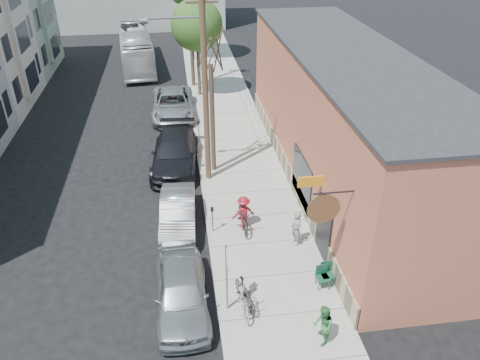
{
  "coord_description": "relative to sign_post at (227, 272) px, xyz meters",
  "views": [
    {
      "loc": [
        1.15,
        -15.14,
        12.42
      ],
      "look_at": [
        3.7,
        2.95,
        1.5
      ],
      "focal_mm": 35.0,
      "sensor_mm": 36.0,
      "label": 1
    }
  ],
  "objects": [
    {
      "name": "bus",
      "position": [
        -4.45,
        29.3,
        -0.34
      ],
      "size": [
        3.56,
        10.94,
        2.99
      ],
      "primitive_type": "imported",
      "rotation": [
        0.0,
        0.0,
        0.1
      ],
      "color": "white",
      "rests_on": "ground"
    },
    {
      "name": "sidewalk",
      "position": [
        1.9,
        14.43,
        -1.76
      ],
      "size": [
        4.5,
        58.0,
        0.15
      ],
      "primitive_type": "cube",
      "color": "#A3A397",
      "rests_on": "ground"
    },
    {
      "name": "sign_post",
      "position": [
        0.0,
        0.0,
        0.0
      ],
      "size": [
        0.07,
        0.45,
        2.8
      ],
      "color": "slate",
      "rests_on": "sidewalk"
    },
    {
      "name": "patio_chair_a",
      "position": [
        3.59,
        0.58,
        -1.24
      ],
      "size": [
        0.56,
        0.56,
        0.88
      ],
      "primitive_type": null,
      "rotation": [
        0.0,
        0.0,
        0.13
      ],
      "color": "#12422D",
      "rests_on": "sidewalk"
    },
    {
      "name": "patio_chair_b",
      "position": [
        3.8,
        0.71,
        -1.24
      ],
      "size": [
        0.53,
        0.53,
        0.88
      ],
      "primitive_type": null,
      "rotation": [
        0.0,
        0.0,
        0.06
      ],
      "color": "#12422D",
      "rests_on": "sidewalk"
    },
    {
      "name": "car_2",
      "position": [
        -1.55,
        10.82,
        -0.99
      ],
      "size": [
        2.87,
        5.97,
        1.68
      ],
      "primitive_type": "imported",
      "rotation": [
        0.0,
        0.0,
        -0.09
      ],
      "color": "black",
      "rests_on": "ground"
    },
    {
      "name": "parking_meter_far",
      "position": [
        -0.1,
        13.54,
        -0.85
      ],
      "size": [
        0.14,
        0.14,
        1.24
      ],
      "color": "slate",
      "rests_on": "sidewalk"
    },
    {
      "name": "parked_bike_a",
      "position": [
        0.64,
        0.13,
        -1.18
      ],
      "size": [
        0.92,
        1.74,
        1.01
      ],
      "primitive_type": "imported",
      "rotation": [
        0.0,
        0.0,
        0.28
      ],
      "color": "black",
      "rests_on": "sidewalk"
    },
    {
      "name": "patron_green",
      "position": [
        2.84,
        -1.87,
        -0.94
      ],
      "size": [
        0.69,
        0.81,
        1.49
      ],
      "primitive_type": "imported",
      "rotation": [
        0.0,
        0.0,
        -1.75
      ],
      "color": "#317B3D",
      "rests_on": "sidewalk"
    },
    {
      "name": "car_0",
      "position": [
        -1.55,
        0.39,
        -1.06
      ],
      "size": [
        1.9,
        4.55,
        1.54
      ],
      "primitive_type": "imported",
      "rotation": [
        0.0,
        0.0,
        0.02
      ],
      "color": "#929698",
      "rests_on": "ground"
    },
    {
      "name": "car_1",
      "position": [
        -1.55,
        5.29,
        -1.13
      ],
      "size": [
        1.68,
        4.34,
        1.41
      ],
      "primitive_type": "imported",
      "rotation": [
        0.0,
        0.0,
        -0.04
      ],
      "color": "#919597",
      "rests_on": "ground"
    },
    {
      "name": "parked_bike_b",
      "position": [
        0.56,
        -0.1,
        -1.2
      ],
      "size": [
        0.74,
        1.88,
        0.97
      ],
      "primitive_type": "imported",
      "rotation": [
        0.0,
        0.0,
        0.05
      ],
      "color": "gray",
      "rests_on": "sidewalk"
    },
    {
      "name": "tree_bare",
      "position": [
        0.45,
        9.93,
        1.15
      ],
      "size": [
        0.24,
        0.24,
        5.66
      ],
      "color": "#44392C",
      "rests_on": "sidewalk"
    },
    {
      "name": "cafe_building",
      "position": [
        6.64,
        8.43,
        1.47
      ],
      "size": [
        6.6,
        20.2,
        6.61
      ],
      "color": "#B35E42",
      "rests_on": "ground"
    },
    {
      "name": "cyclist_bike",
      "position": [
        1.26,
        4.64,
        -1.13
      ],
      "size": [
        0.78,
        2.11,
        1.1
      ],
      "primitive_type": "imported",
      "rotation": [
        0.0,
        0.0,
        0.02
      ],
      "color": "black",
      "rests_on": "sidewalk"
    },
    {
      "name": "parking_meter_near",
      "position": [
        -0.1,
        4.5,
        -0.85
      ],
      "size": [
        0.14,
        0.14,
        1.24
      ],
      "color": "slate",
      "rests_on": "sidewalk"
    },
    {
      "name": "utility_pole_far",
      "position": [
        0.1,
        23.36,
        3.51
      ],
      "size": [
        1.8,
        0.28,
        10.0
      ],
      "color": "#503A28",
      "rests_on": "sidewalk"
    },
    {
      "name": "cyclist",
      "position": [
        1.26,
        4.64,
        -0.91
      ],
      "size": [
        1.09,
        0.78,
        1.54
      ],
      "primitive_type": "imported",
      "rotation": [
        0.0,
        0.0,
        3.37
      ],
      "color": "maroon",
      "rests_on": "sidewalk"
    },
    {
      "name": "utility_pole_near",
      "position": [
        0.04,
        9.11,
        3.58
      ],
      "size": [
        3.57,
        0.28,
        10.0
      ],
      "color": "#503A28",
      "rests_on": "sidewalk"
    },
    {
      "name": "tree_leafy_mid",
      "position": [
        0.45,
        21.28,
        3.27
      ],
      "size": [
        3.57,
        3.57,
        6.75
      ],
      "color": "#44392C",
      "rests_on": "sidewalk"
    },
    {
      "name": "patron_grey",
      "position": [
        3.22,
        3.18,
        -0.9
      ],
      "size": [
        0.5,
        0.65,
        1.57
      ],
      "primitive_type": "imported",
      "rotation": [
        0.0,
        0.0,
        -1.32
      ],
      "color": "gray",
      "rests_on": "sidewalk"
    },
    {
      "name": "car_3",
      "position": [
        -1.55,
        17.84,
        -1.01
      ],
      "size": [
        2.75,
        5.9,
        1.64
      ],
      "primitive_type": "imported",
      "rotation": [
        0.0,
        0.0,
        -0.01
      ],
      "color": "#9EA2A6",
      "rests_on": "ground"
    },
    {
      "name": "ground",
      "position": [
        -2.35,
        3.43,
        -1.83
      ],
      "size": [
        120.0,
        120.0,
        0.0
      ],
      "primitive_type": "plane",
      "color": "black"
    }
  ]
}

